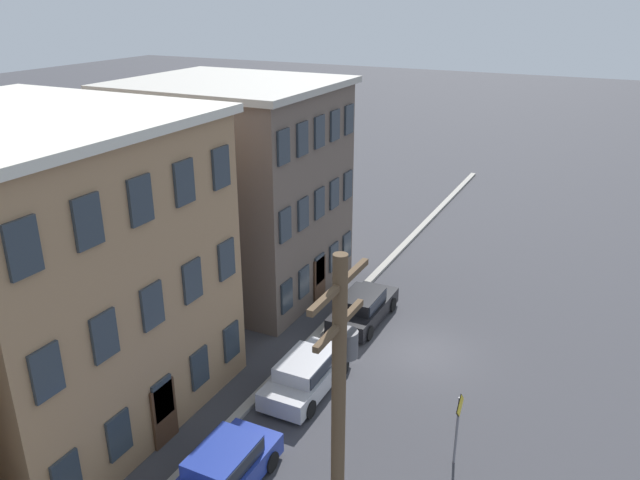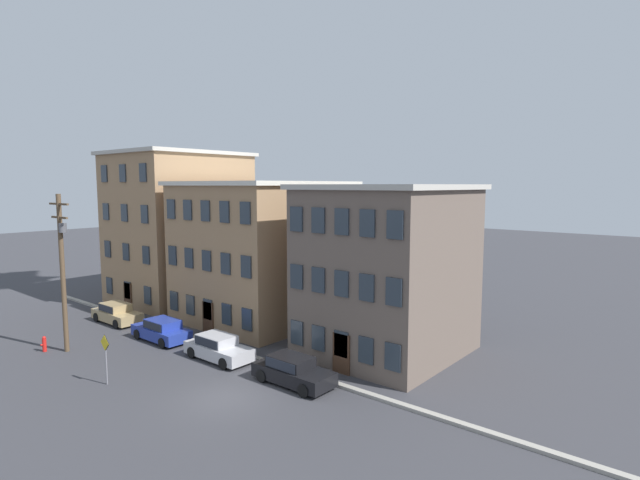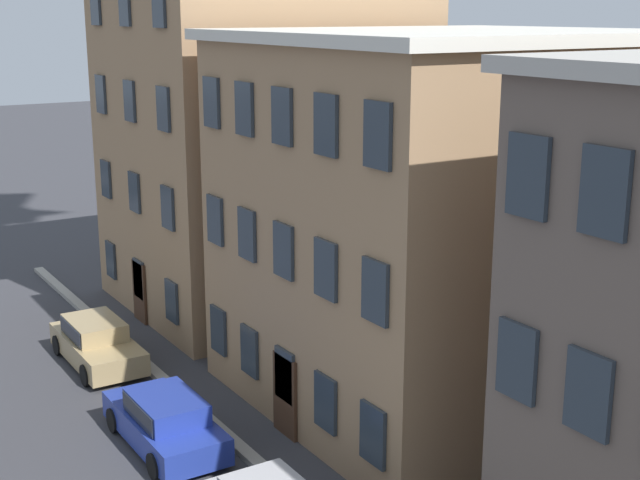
{
  "view_description": "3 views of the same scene",
  "coord_description": "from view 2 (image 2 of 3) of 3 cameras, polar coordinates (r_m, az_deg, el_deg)",
  "views": [
    {
      "loc": [
        -21.93,
        -6.03,
        13.86
      ],
      "look_at": [
        -1.53,
        4.0,
        4.85
      ],
      "focal_mm": 35.0,
      "sensor_mm": 36.0,
      "label": 1
    },
    {
      "loc": [
        18.11,
        -14.72,
        10.11
      ],
      "look_at": [
        1.63,
        5.05,
        7.28
      ],
      "focal_mm": 28.0,
      "sensor_mm": 36.0,
      "label": 2
    },
    {
      "loc": [
        9.67,
        -4.69,
        10.88
      ],
      "look_at": [
        -1.65,
        2.37,
        7.44
      ],
      "focal_mm": 50.0,
      "sensor_mm": 36.0,
      "label": 3
    }
  ],
  "objects": [
    {
      "name": "apartment_midblock",
      "position": [
        37.91,
        -6.49,
        -1.19
      ],
      "size": [
        10.42,
        10.98,
        10.39
      ],
      "color": "#9E7A56",
      "rests_on": "ground_plane"
    },
    {
      "name": "car_silver",
      "position": [
        30.29,
        -11.57,
        -11.86
      ],
      "size": [
        4.4,
        1.92,
        1.43
      ],
      "color": "#B7B7BC",
      "rests_on": "ground_plane"
    },
    {
      "name": "ground_plane",
      "position": [
        25.43,
        -10.64,
        -17.26
      ],
      "size": [
        200.0,
        200.0,
        0.0
      ],
      "primitive_type": "plane",
      "color": "#38383D"
    },
    {
      "name": "car_black",
      "position": [
        26.32,
        -3.16,
        -14.57
      ],
      "size": [
        4.4,
        1.92,
        1.43
      ],
      "color": "black",
      "rests_on": "ground_plane"
    },
    {
      "name": "apartment_far",
      "position": [
        30.16,
        7.76,
        -3.35
      ],
      "size": [
        8.54,
        9.56,
        10.16
      ],
      "color": "#66564C",
      "rests_on": "ground_plane"
    },
    {
      "name": "car_blue",
      "position": [
        34.63,
        -17.63,
        -9.71
      ],
      "size": [
        4.4,
        1.92,
        1.43
      ],
      "color": "#233899",
      "rests_on": "ground_plane"
    },
    {
      "name": "apartment_corner",
      "position": [
        45.8,
        -15.82,
        1.51
      ],
      "size": [
        9.45,
        10.56,
        12.95
      ],
      "color": "#9E7A56",
      "rests_on": "ground_plane"
    },
    {
      "name": "car_tan",
      "position": [
        40.16,
        -22.22,
        -7.68
      ],
      "size": [
        4.4,
        1.92,
        1.43
      ],
      "color": "tan",
      "rests_on": "ground_plane"
    },
    {
      "name": "utility_pole",
      "position": [
        33.7,
        -27.36,
        -2.48
      ],
      "size": [
        2.4,
        0.44,
        9.61
      ],
      "color": "brown",
      "rests_on": "ground_plane"
    },
    {
      "name": "fire_hydrant",
      "position": [
        35.33,
        -28.98,
        -10.34
      ],
      "size": [
        0.24,
        0.34,
        0.96
      ],
      "color": "red",
      "rests_on": "ground_plane"
    },
    {
      "name": "kerb_strip",
      "position": [
        28.25,
        -3.36,
        -14.54
      ],
      "size": [
        56.0,
        0.36,
        0.16
      ],
      "primitive_type": "cube",
      "color": "#9E998E",
      "rests_on": "ground_plane"
    },
    {
      "name": "caution_sign",
      "position": [
        28.05,
        -23.32,
        -11.64
      ],
      "size": [
        0.86,
        0.08,
        2.62
      ],
      "color": "slate",
      "rests_on": "ground_plane"
    }
  ]
}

